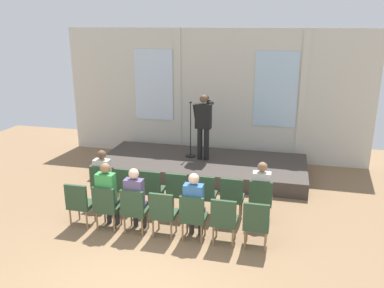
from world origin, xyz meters
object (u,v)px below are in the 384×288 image
(chair_r0_c5, at_px, (232,195))
(chair_r1_c5, at_px, (224,218))
(speaker, at_px, (203,122))
(chair_r0_c6, at_px, (261,198))
(chair_r1_c1, at_px, (106,205))
(audience_r0_c6, at_px, (261,188))
(chair_r0_c0, at_px, (103,182))
(chair_r1_c6, at_px, (256,222))
(chair_r1_c2, at_px, (134,208))
(audience_r0_c0, at_px, (104,174))
(chair_r0_c3, at_px, (178,190))
(audience_r1_c2, at_px, (135,197))
(audience_r1_c4, at_px, (194,203))
(chair_r1_c4, at_px, (193,215))
(mic_stand, at_px, (191,145))
(chair_r0_c2, at_px, (152,187))
(chair_r1_c3, at_px, (163,211))
(audience_r1_c1, at_px, (107,192))
(chair_r1_c0, at_px, (80,202))
(chair_r0_c1, at_px, (127,185))
(chair_r0_c4, at_px, (205,193))

(chair_r0_c5, height_order, chair_r1_c5, same)
(speaker, relative_size, chair_r0_c6, 1.89)
(chair_r1_c1, bearing_deg, audience_r0_c6, 20.89)
(chair_r0_c0, distance_m, chair_r1_c6, 3.64)
(chair_r1_c2, bearing_deg, audience_r0_c6, 25.50)
(audience_r0_c0, bearing_deg, chair_r0_c3, -2.75)
(audience_r1_c2, xyz_separation_m, chair_r1_c6, (2.33, -0.08, -0.20))
(chair_r0_c3, height_order, chair_r1_c5, same)
(chair_r0_c3, height_order, audience_r1_c2, audience_r1_c2)
(chair_r0_c0, bearing_deg, audience_r1_c4, -22.15)
(speaker, height_order, chair_r0_c0, speaker)
(audience_r0_c6, bearing_deg, chair_r1_c4, -136.35)
(chair_r1_c4, bearing_deg, mic_stand, 104.60)
(chair_r0_c2, relative_size, chair_r0_c5, 1.00)
(chair_r0_c2, bearing_deg, chair_r0_c5, 0.00)
(speaker, xyz_separation_m, mic_stand, (-0.39, 0.15, -0.70))
(mic_stand, bearing_deg, chair_r1_c1, -102.11)
(audience_r0_c6, bearing_deg, audience_r1_c2, -156.14)
(audience_r0_c0, bearing_deg, chair_r1_c3, -32.49)
(chair_r1_c2, bearing_deg, chair_r0_c0, 138.55)
(chair_r0_c0, height_order, audience_r1_c1, audience_r1_c1)
(speaker, xyz_separation_m, audience_r1_c1, (-1.18, -3.45, -0.65))
(chair_r0_c0, xyz_separation_m, audience_r0_c6, (3.50, 0.08, 0.19))
(mic_stand, bearing_deg, chair_r0_c2, -94.46)
(mic_stand, height_order, chair_r1_c0, mic_stand)
(chair_r0_c5, distance_m, chair_r1_c5, 1.03)
(audience_r0_c0, height_order, chair_r1_c5, audience_r0_c0)
(chair_r0_c1, bearing_deg, chair_r1_c6, -19.46)
(chair_r1_c5, bearing_deg, audience_r0_c0, 159.09)
(chair_r1_c3, bearing_deg, audience_r1_c2, 172.09)
(audience_r0_c6, bearing_deg, speaker, 125.71)
(chair_r1_c1, bearing_deg, chair_r1_c3, 0.00)
(chair_r1_c4, bearing_deg, chair_r1_c6, 0.00)
(chair_r0_c0, xyz_separation_m, chair_r0_c6, (3.50, 0.00, 0.00))
(chair_r1_c2, relative_size, audience_r1_c2, 0.71)
(mic_stand, relative_size, chair_r1_c6, 1.65)
(chair_r1_c1, height_order, chair_r1_c2, same)
(chair_r0_c2, bearing_deg, chair_r0_c4, 0.00)
(chair_r0_c0, distance_m, chair_r0_c2, 1.17)
(chair_r0_c3, bearing_deg, audience_r0_c6, 2.71)
(mic_stand, xyz_separation_m, chair_r1_c4, (0.96, -3.68, -0.18))
(chair_r0_c6, bearing_deg, chair_r0_c5, 180.00)
(chair_r1_c1, relative_size, chair_r1_c5, 1.00)
(chair_r1_c1, height_order, chair_r1_c6, same)
(audience_r0_c6, distance_m, chair_r1_c6, 1.13)
(speaker, relative_size, chair_r1_c1, 1.89)
(chair_r1_c5, bearing_deg, audience_r1_c1, 178.09)
(audience_r1_c2, bearing_deg, chair_r1_c3, -7.91)
(chair_r0_c3, relative_size, chair_r1_c3, 1.00)
(mic_stand, height_order, chair_r1_c3, mic_stand)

